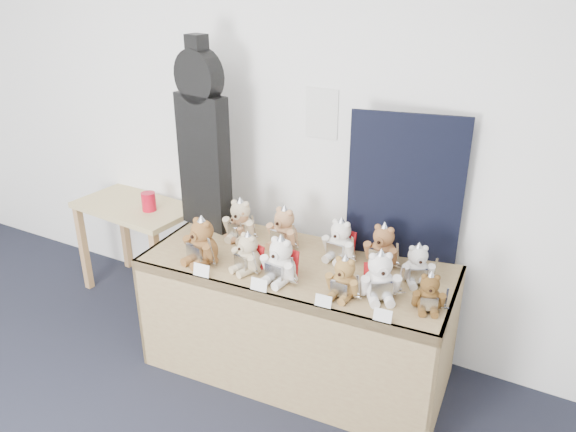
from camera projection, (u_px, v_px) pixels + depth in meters
The scene contains 22 objects.
room_shell at pixel (322, 114), 3.33m from camera, with size 6.00×6.00×6.00m.
display_table at pixel (292, 293), 3.21m from camera, with size 1.82×0.86×0.74m.
side_table at pixel (136, 220), 4.09m from camera, with size 0.90×0.55×0.72m.
guitar_case at pixel (203, 138), 3.43m from camera, with size 0.38×0.17×1.20m.
navy_board at pixel (405, 188), 3.11m from camera, with size 0.64×0.02×0.85m, color black.
red_cup at pixel (149, 202), 3.92m from camera, with size 0.10×0.10×0.13m, color #B60C22.
teddy_front_far_left at pixel (202, 243), 3.17m from camera, with size 0.25×0.22×0.31m.
teddy_front_left at pixel (248, 254), 3.09m from camera, with size 0.21×0.20×0.26m.
teddy_front_centre at pixel (280, 262), 2.99m from camera, with size 0.24×0.21×0.29m.
teddy_front_right at pixel (344, 279), 2.85m from camera, with size 0.20×0.17×0.25m.
teddy_front_far_right at pixel (380, 278), 2.83m from camera, with size 0.24×0.24×0.29m.
teddy_front_end at pixel (429, 294), 2.74m from camera, with size 0.19×0.17×0.22m.
teddy_back_left at pixel (240, 221), 3.46m from camera, with size 0.24×0.20×0.29m.
teddy_back_centre_left at pixel (284, 229), 3.36m from camera, with size 0.23×0.20×0.28m.
teddy_back_centre_right at pixel (340, 241), 3.22m from camera, with size 0.23×0.20×0.28m.
teddy_back_right at pixel (383, 247), 3.14m from camera, with size 0.23×0.19×0.28m.
teddy_back_end at pixel (417, 266), 2.98m from camera, with size 0.21×0.20×0.25m.
teddy_back_far_left at pixel (240, 225), 3.45m from camera, with size 0.19×0.19×0.23m.
entry_card_a at pixel (201, 270), 3.05m from camera, with size 0.10×0.00×0.07m, color silver.
entry_card_b at pixel (259, 285), 2.92m from camera, with size 0.09×0.00×0.07m, color silver.
entry_card_c at pixel (323, 301), 2.79m from camera, with size 0.09×0.00×0.06m, color silver.
entry_card_d at pixel (383, 315), 2.67m from camera, with size 0.09×0.00×0.06m, color silver.
Camera 1 is at (1.87, -0.49, 2.30)m, focal length 35.00 mm.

